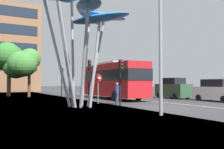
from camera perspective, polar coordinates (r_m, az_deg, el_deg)
The scene contains 14 objects.
ground at distance 17.27m, azimuth 11.27°, elevation -7.66°, with size 120.00×240.00×0.10m.
red_bus at distance 26.45m, azimuth 0.34°, elevation -1.01°, with size 2.95×10.18×3.87m.
leaf_sculpture at distance 18.46m, azimuth -8.14°, elevation 13.94°, with size 7.79×8.53×8.78m.
traffic_light_kerb_near at distance 18.66m, azimuth 2.01°, elevation 0.51°, with size 0.28×0.42×3.41m.
traffic_light_kerb_far at distance 23.51m, azimuth -5.18°, elevation 0.73°, with size 0.28×0.42×3.84m.
traffic_light_island_mid at distance 28.78m, azimuth -9.58°, elevation -0.54°, with size 0.28×0.42×3.26m.
traffic_light_opposite at distance 32.72m, azimuth -11.28°, elevation -0.29°, with size 0.28×0.42×3.59m.
car_parked_mid at distance 24.93m, azimuth 22.66°, elevation -3.46°, with size 1.92×4.43×2.03m.
car_parked_far at distance 28.52m, azimuth 13.64°, elevation -3.13°, with size 1.97×4.16×2.24m.
street_lamp at distance 13.97m, azimuth 11.97°, elevation 12.12°, with size 1.57×0.44×8.02m.
tree_pavement_near at distance 31.81m, azimuth -19.16°, elevation 2.57°, with size 4.05×4.17×5.97m.
tree_pavement_far at distance 34.68m, azimuth -21.80°, elevation 2.98°, with size 5.09×5.44×6.82m.
pedestrian at distance 19.87m, azimuth 1.11°, elevation -4.30°, with size 0.34×0.34×1.72m.
no_entry_sign at distance 20.47m, azimuth -3.16°, elevation -2.16°, with size 0.60×0.12×2.40m.
Camera 1 is at (-11.56, -13.25, 1.69)m, focal length 40.41 mm.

